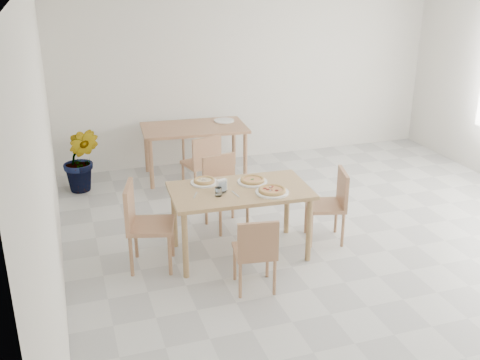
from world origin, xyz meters
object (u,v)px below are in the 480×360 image
object	(u,v)px
main_table	(240,197)
tumbler_b	(218,192)
chair_back_n	(186,127)
chair_east	(332,201)
plate_mushroom	(204,183)
napkin_holder	(222,186)
second_table	(194,132)
tumbler_a	(222,187)
chair_north	(223,186)
plate_pepperoni	(272,192)
chair_back_s	(203,161)
pizza_margherita	(252,180)
potted_plant	(81,160)
chair_west	(142,220)
plate_margherita	(252,182)
pizza_pepperoni	(272,190)
chair_south	(256,249)
plate_empty	(224,121)

from	to	relation	value
main_table	tumbler_b	bearing A→B (deg)	-154.72
chair_back_n	tumbler_b	bearing A→B (deg)	-109.59
main_table	chair_east	world-z (taller)	chair_east
chair_east	tumbler_b	bearing A→B (deg)	-70.62
plate_mushroom	napkin_holder	bearing A→B (deg)	-67.18
second_table	tumbler_a	bearing A→B (deg)	-93.02
chair_north	tumbler_a	bearing A→B (deg)	-118.63
plate_mushroom	plate_pepperoni	xyz separation A→B (m)	(0.59, -0.47, 0.00)
napkin_holder	second_table	size ratio (longest dim) A/B	0.08
chair_back_n	main_table	bearing A→B (deg)	-105.22
plate_pepperoni	tumbler_a	bearing A→B (deg)	159.25
second_table	chair_back_s	distance (m)	0.77
pizza_margherita	tumbler_a	world-z (taller)	tumbler_a
main_table	potted_plant	size ratio (longest dim) A/B	1.64
chair_west	chair_back_s	xyz separation A→B (m)	(1.07, 1.65, -0.04)
plate_margherita	tumbler_a	xyz separation A→B (m)	(-0.38, -0.15, 0.05)
plate_pepperoni	chair_back_n	xyz separation A→B (m)	(-0.09, 3.45, -0.24)
tumbler_a	napkin_holder	xyz separation A→B (m)	(0.00, 0.02, 0.01)
pizza_pepperoni	plate_pepperoni	bearing A→B (deg)	-26.57
main_table	plate_pepperoni	xyz separation A→B (m)	(0.28, -0.21, 0.10)
plate_mushroom	tumbler_a	distance (m)	0.32
potted_plant	tumbler_b	bearing A→B (deg)	-63.68
plate_margherita	plate_pepperoni	world-z (taller)	same
chair_back_n	second_table	bearing A→B (deg)	-106.87
tumbler_b	napkin_holder	world-z (taller)	napkin_holder
chair_west	chair_back_n	size ratio (longest dim) A/B	1.01
main_table	chair_back_n	size ratio (longest dim) A/B	1.66
chair_south	tumbler_a	xyz separation A→B (m)	(-0.10, 0.73, 0.36)
chair_west	chair_back_s	bearing A→B (deg)	-17.70
pizza_margherita	pizza_pepperoni	distance (m)	0.35
napkin_holder	plate_mushroom	bearing A→B (deg)	96.12
chair_north	main_table	bearing A→B (deg)	-104.39
pizza_pepperoni	napkin_holder	size ratio (longest dim) A/B	2.20
plate_mushroom	tumbler_a	world-z (taller)	tumbler_a
pizza_margherita	plate_empty	bearing A→B (deg)	80.23
chair_south	plate_empty	distance (m)	3.43
plate_margherita	pizza_pepperoni	distance (m)	0.35
second_table	chair_back_s	world-z (taller)	chair_back_s
chair_north	pizza_margherita	xyz separation A→B (m)	(0.14, -0.61, 0.29)
plate_empty	plate_margherita	bearing A→B (deg)	-99.77
pizza_pepperoni	plate_empty	bearing A→B (deg)	83.30
chair_east	napkin_holder	bearing A→B (deg)	-75.15
chair_back_n	chair_east	bearing A→B (deg)	-86.71
chair_east	second_table	world-z (taller)	chair_east
main_table	pizza_pepperoni	distance (m)	0.36
chair_north	plate_pepperoni	distance (m)	1.01
main_table	napkin_holder	bearing A→B (deg)	-176.16
chair_east	tumbler_a	distance (m)	1.31
chair_north	chair_west	xyz separation A→B (m)	(-1.06, -0.69, 0.03)
chair_back_s	potted_plant	bearing A→B (deg)	-37.11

